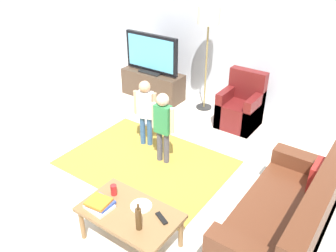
{
  "coord_description": "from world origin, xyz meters",
  "views": [
    {
      "loc": [
        2.27,
        -2.61,
        2.91
      ],
      "look_at": [
        0.0,
        0.6,
        0.65
      ],
      "focal_mm": 38.02,
      "sensor_mm": 36.0,
      "label": 1
    }
  ],
  "objects_px": {
    "tv": "(151,54)",
    "soda_can": "(114,190)",
    "floor_lamp": "(209,21)",
    "child_center": "(163,122)",
    "coffee_table": "(130,215)",
    "plate": "(141,206)",
    "tv_stand": "(153,85)",
    "tv_remote": "(162,218)",
    "book_stack": "(100,204)",
    "bottle": "(139,219)",
    "couch": "(289,222)",
    "child_near_tv": "(145,108)",
    "armchair": "(241,108)"
  },
  "relations": [
    {
      "from": "coffee_table",
      "to": "tv_remote",
      "type": "bearing_deg",
      "value": 17.35
    },
    {
      "from": "soda_can",
      "to": "tv_remote",
      "type": "bearing_deg",
      "value": 0.0
    },
    {
      "from": "book_stack",
      "to": "soda_can",
      "type": "height_order",
      "value": "soda_can"
    },
    {
      "from": "tv_stand",
      "to": "tv",
      "type": "xyz_separation_m",
      "value": [
        -0.0,
        -0.02,
        0.6
      ]
    },
    {
      "from": "couch",
      "to": "book_stack",
      "type": "distance_m",
      "value": 1.91
    },
    {
      "from": "couch",
      "to": "plate",
      "type": "relative_size",
      "value": 8.18
    },
    {
      "from": "coffee_table",
      "to": "plate",
      "type": "relative_size",
      "value": 4.55
    },
    {
      "from": "book_stack",
      "to": "soda_can",
      "type": "distance_m",
      "value": 0.23
    },
    {
      "from": "tv_stand",
      "to": "bottle",
      "type": "relative_size",
      "value": 4.03
    },
    {
      "from": "soda_can",
      "to": "plate",
      "type": "xyz_separation_m",
      "value": [
        0.35,
        0.02,
        -0.05
      ]
    },
    {
      "from": "floor_lamp",
      "to": "child_center",
      "type": "relative_size",
      "value": 1.72
    },
    {
      "from": "tv_remote",
      "to": "tv",
      "type": "bearing_deg",
      "value": 153.9
    },
    {
      "from": "couch",
      "to": "soda_can",
      "type": "distance_m",
      "value": 1.82
    },
    {
      "from": "tv_stand",
      "to": "tv_remote",
      "type": "bearing_deg",
      "value": -51.24
    },
    {
      "from": "couch",
      "to": "coffee_table",
      "type": "distance_m",
      "value": 1.6
    },
    {
      "from": "couch",
      "to": "bottle",
      "type": "height_order",
      "value": "couch"
    },
    {
      "from": "couch",
      "to": "coffee_table",
      "type": "relative_size",
      "value": 1.8
    },
    {
      "from": "tv_stand",
      "to": "floor_lamp",
      "type": "xyz_separation_m",
      "value": [
        1.04,
        0.15,
        1.3
      ]
    },
    {
      "from": "couch",
      "to": "floor_lamp",
      "type": "height_order",
      "value": "floor_lamp"
    },
    {
      "from": "coffee_table",
      "to": "plate",
      "type": "height_order",
      "value": "plate"
    },
    {
      "from": "tv_stand",
      "to": "tv_remote",
      "type": "xyz_separation_m",
      "value": [
        2.31,
        -2.88,
        0.19
      ]
    },
    {
      "from": "tv_stand",
      "to": "soda_can",
      "type": "bearing_deg",
      "value": -59.55
    },
    {
      "from": "floor_lamp",
      "to": "tv_remote",
      "type": "xyz_separation_m",
      "value": [
        1.28,
        -3.03,
        -1.11
      ]
    },
    {
      "from": "child_near_tv",
      "to": "coffee_table",
      "type": "relative_size",
      "value": 1.02
    },
    {
      "from": "tv",
      "to": "book_stack",
      "type": "xyz_separation_m",
      "value": [
        1.71,
        -3.09,
        -0.39
      ]
    },
    {
      "from": "tv",
      "to": "tv_remote",
      "type": "relative_size",
      "value": 6.47
    },
    {
      "from": "tv",
      "to": "bottle",
      "type": "distance_m",
      "value": 3.81
    },
    {
      "from": "tv_remote",
      "to": "plate",
      "type": "bearing_deg",
      "value": -159.31
    },
    {
      "from": "floor_lamp",
      "to": "book_stack",
      "type": "relative_size",
      "value": 6.61
    },
    {
      "from": "tv",
      "to": "soda_can",
      "type": "bearing_deg",
      "value": -59.37
    },
    {
      "from": "couch",
      "to": "child_near_tv",
      "type": "relative_size",
      "value": 1.76
    },
    {
      "from": "tv_stand",
      "to": "bottle",
      "type": "height_order",
      "value": "bottle"
    },
    {
      "from": "soda_can",
      "to": "tv",
      "type": "bearing_deg",
      "value": 120.63
    },
    {
      "from": "tv",
      "to": "coffee_table",
      "type": "relative_size",
      "value": 1.1
    },
    {
      "from": "book_stack",
      "to": "soda_can",
      "type": "bearing_deg",
      "value": 93.67
    },
    {
      "from": "armchair",
      "to": "coffee_table",
      "type": "bearing_deg",
      "value": -86.8
    },
    {
      "from": "floor_lamp",
      "to": "child_center",
      "type": "distance_m",
      "value": 2.03
    },
    {
      "from": "tv_stand",
      "to": "floor_lamp",
      "type": "bearing_deg",
      "value": 8.34
    },
    {
      "from": "coffee_table",
      "to": "soda_can",
      "type": "relative_size",
      "value": 8.33
    },
    {
      "from": "child_center",
      "to": "coffee_table",
      "type": "distance_m",
      "value": 1.51
    },
    {
      "from": "armchair",
      "to": "floor_lamp",
      "type": "height_order",
      "value": "floor_lamp"
    },
    {
      "from": "armchair",
      "to": "book_stack",
      "type": "xyz_separation_m",
      "value": [
        -0.12,
        -3.07,
        0.16
      ]
    },
    {
      "from": "tv_stand",
      "to": "tv",
      "type": "bearing_deg",
      "value": -90.0
    },
    {
      "from": "coffee_table",
      "to": "armchair",
      "type": "bearing_deg",
      "value": 93.2
    },
    {
      "from": "tv_stand",
      "to": "child_center",
      "type": "bearing_deg",
      "value": -48.87
    },
    {
      "from": "tv_remote",
      "to": "plate",
      "type": "relative_size",
      "value": 0.77
    },
    {
      "from": "tv_remote",
      "to": "soda_can",
      "type": "relative_size",
      "value": 1.42
    },
    {
      "from": "couch",
      "to": "bottle",
      "type": "bearing_deg",
      "value": -136.66
    },
    {
      "from": "child_near_tv",
      "to": "plate",
      "type": "xyz_separation_m",
      "value": [
        1.1,
        -1.46,
        -0.19
      ]
    },
    {
      "from": "child_center",
      "to": "soda_can",
      "type": "height_order",
      "value": "child_center"
    }
  ]
}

